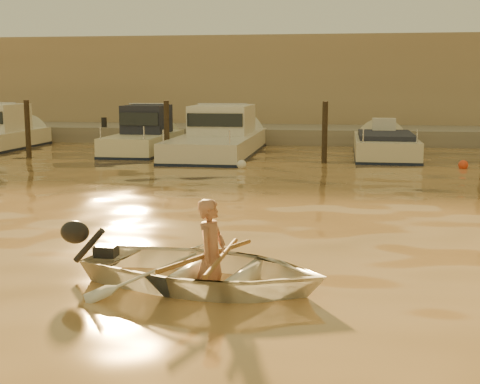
% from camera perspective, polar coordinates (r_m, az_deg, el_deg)
% --- Properties ---
extents(ground_plane, '(160.00, 160.00, 0.00)m').
position_cam_1_polar(ground_plane, '(8.54, 5.68, -8.55)').
color(ground_plane, olive).
rests_on(ground_plane, ground).
extents(dinghy, '(3.65, 2.94, 0.67)m').
position_cam_1_polar(dinghy, '(8.72, -3.05, -6.67)').
color(dinghy, silver).
rests_on(dinghy, ground_plane).
extents(person, '(0.45, 0.59, 1.45)m').
position_cam_1_polar(person, '(8.62, -2.46, -5.38)').
color(person, '#A36C51').
rests_on(person, dinghy).
extents(outboard_motor, '(0.96, 0.58, 0.70)m').
position_cam_1_polar(outboard_motor, '(9.40, -11.47, -5.25)').
color(outboard_motor, black).
rests_on(outboard_motor, dinghy).
extents(oar_port, '(0.07, 2.10, 0.13)m').
position_cam_1_polar(oar_port, '(8.57, -1.53, -5.52)').
color(oar_port, brown).
rests_on(oar_port, dinghy).
extents(oar_starboard, '(0.85, 1.97, 0.13)m').
position_cam_1_polar(oar_starboard, '(8.64, -2.76, -5.40)').
color(oar_starboard, brown).
rests_on(oar_starboard, dinghy).
extents(moored_boat_1, '(1.92, 5.82, 1.75)m').
position_cam_1_polar(moored_boat_1, '(25.31, -8.26, 4.77)').
color(moored_boat_1, beige).
rests_on(moored_boat_1, ground_plane).
extents(moored_boat_2, '(2.64, 8.72, 1.75)m').
position_cam_1_polar(moored_boat_2, '(24.62, -1.83, 4.73)').
color(moored_boat_2, silver).
rests_on(moored_boat_2, ground_plane).
extents(moored_boat_3, '(2.09, 6.02, 0.95)m').
position_cam_1_polar(moored_boat_3, '(24.28, 12.24, 3.51)').
color(moored_boat_3, beige).
rests_on(moored_boat_3, ground_plane).
extents(piling_0, '(0.18, 0.18, 2.20)m').
position_cam_1_polar(piling_0, '(24.55, -17.66, 4.93)').
color(piling_0, '#2D2319').
rests_on(piling_0, ground_plane).
extents(piling_1, '(0.18, 0.18, 2.20)m').
position_cam_1_polar(piling_1, '(22.77, -6.27, 5.00)').
color(piling_1, '#2D2319').
rests_on(piling_1, ground_plane).
extents(piling_2, '(0.18, 0.18, 2.20)m').
position_cam_1_polar(piling_2, '(21.99, 7.24, 4.83)').
color(piling_2, '#2D2319').
rests_on(piling_2, ground_plane).
extents(fender_b, '(0.30, 0.30, 0.30)m').
position_cam_1_polar(fender_b, '(23.24, -8.04, 3.07)').
color(fender_b, red).
rests_on(fender_b, ground_plane).
extents(fender_c, '(0.30, 0.30, 0.30)m').
position_cam_1_polar(fender_c, '(20.59, 0.14, 2.35)').
color(fender_c, white).
rests_on(fender_c, ground_plane).
extents(fender_d, '(0.30, 0.30, 0.30)m').
position_cam_1_polar(fender_d, '(21.62, 18.51, 2.20)').
color(fender_d, '#E5411A').
rests_on(fender_d, ground_plane).
extents(quay, '(52.00, 4.00, 1.00)m').
position_cam_1_polar(quay, '(29.72, 8.04, 4.53)').
color(quay, gray).
rests_on(quay, ground_plane).
extents(waterfront_building, '(46.00, 7.00, 4.80)m').
position_cam_1_polar(waterfront_building, '(35.12, 8.27, 8.94)').
color(waterfront_building, '#9E8466').
rests_on(waterfront_building, quay).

